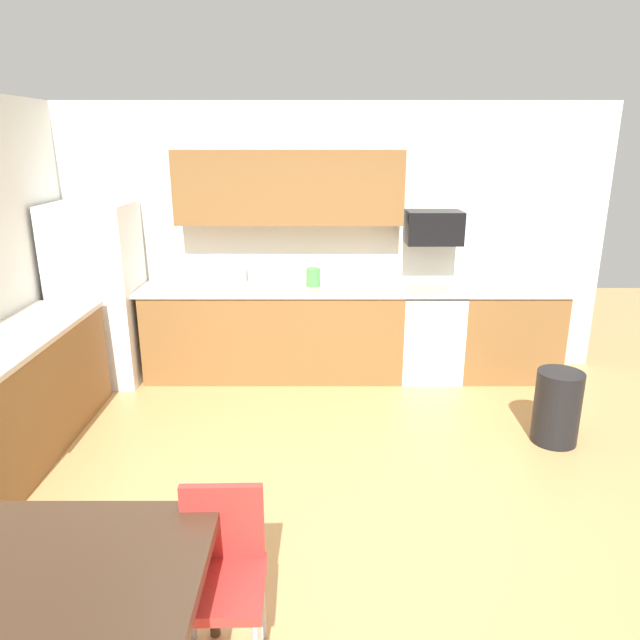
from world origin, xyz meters
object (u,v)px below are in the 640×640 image
at_px(trash_bin, 557,407).
at_px(chair_near_table, 221,566).
at_px(refrigerator, 99,294).
at_px(dining_table, 29,581).
at_px(microwave, 434,227).
at_px(kettle, 313,278).
at_px(oven_range, 429,333).

bearing_deg(trash_bin, chair_near_table, -138.74).
distance_m(refrigerator, dining_table, 3.79).
xyz_separation_m(microwave, kettle, (-1.18, -0.05, -0.50)).
distance_m(oven_range, dining_table, 4.37).
relative_size(refrigerator, dining_table, 1.26).
bearing_deg(chair_near_table, microwave, 66.23).
height_order(refrigerator, oven_range, refrigerator).
xyz_separation_m(dining_table, kettle, (1.09, 3.77, 0.35)).
bearing_deg(refrigerator, trash_bin, -17.89).
distance_m(dining_table, trash_bin, 3.86).
bearing_deg(chair_near_table, kettle, 83.82).
bearing_deg(oven_range, kettle, 177.58).
distance_m(oven_range, microwave, 1.07).
bearing_deg(trash_bin, dining_table, -142.66).
xyz_separation_m(refrigerator, dining_table, (1.02, -3.64, -0.22)).
relative_size(oven_range, microwave, 1.69).
bearing_deg(chair_near_table, refrigerator, 117.23).
bearing_deg(dining_table, microwave, 59.26).
xyz_separation_m(oven_range, kettle, (-1.18, 0.05, 0.56)).
relative_size(oven_range, trash_bin, 1.52).
xyz_separation_m(dining_table, chair_near_table, (0.71, 0.27, -0.16)).
distance_m(refrigerator, trash_bin, 4.32).
xyz_separation_m(trash_bin, kettle, (-1.96, 1.44, 0.72)).
height_order(microwave, chair_near_table, microwave).
relative_size(chair_near_table, kettle, 4.25).
xyz_separation_m(oven_range, dining_table, (-2.27, -3.72, 0.21)).
height_order(trash_bin, kettle, kettle).
bearing_deg(dining_table, trash_bin, 37.34).
bearing_deg(dining_table, chair_near_table, 21.13).
height_order(oven_range, kettle, kettle).
bearing_deg(oven_range, dining_table, -121.41).
bearing_deg(oven_range, refrigerator, -178.61).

